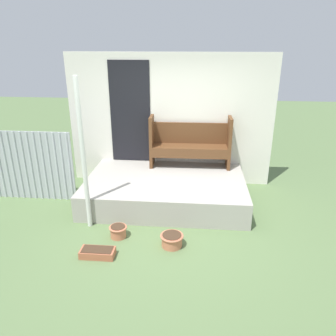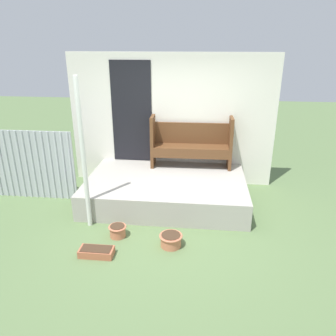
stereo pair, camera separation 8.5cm
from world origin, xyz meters
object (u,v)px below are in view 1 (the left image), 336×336
object	(u,v)px
support_post	(83,157)
flower_pot_middle	(172,240)
planter_box_rect	(98,253)
flower_pot_left	(118,231)
bench	(190,142)

from	to	relation	value
support_post	flower_pot_middle	bearing A→B (deg)	-17.82
support_post	planter_box_rect	xyz separation A→B (m)	(0.36, -0.78, -1.12)
flower_pot_middle	flower_pot_left	bearing A→B (deg)	169.19
support_post	planter_box_rect	world-z (taller)	support_post
bench	flower_pot_middle	size ratio (longest dim) A/B	4.59
flower_pot_left	flower_pot_middle	world-z (taller)	flower_pot_middle
support_post	flower_pot_middle	xyz separation A→B (m)	(1.36, -0.44, -1.08)
bench	planter_box_rect	size ratio (longest dim) A/B	3.29
bench	flower_pot_left	distance (m)	2.37
planter_box_rect	support_post	bearing A→B (deg)	114.66
bench	flower_pot_left	size ratio (longest dim) A/B	5.70
planter_box_rect	flower_pot_middle	bearing A→B (deg)	18.61
support_post	flower_pot_middle	size ratio (longest dim) A/B	6.90
flower_pot_middle	planter_box_rect	xyz separation A→B (m)	(-1.01, -0.34, -0.05)
support_post	flower_pot_middle	distance (m)	1.79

